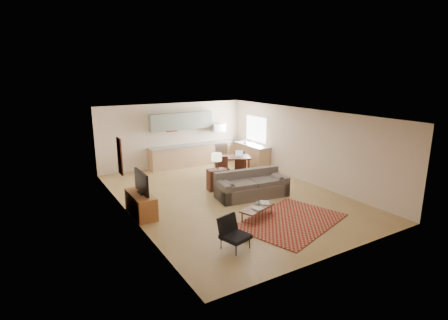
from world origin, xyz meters
TOP-DOWN VIEW (x-y plane):
  - room at (0.00, 0.00)m, footprint 9.00×9.00m
  - kitchen_counter_back at (0.90, 4.18)m, footprint 4.26×0.64m
  - kitchen_counter_right at (2.93, 3.00)m, footprint 0.64×2.26m
  - kitchen_range at (2.00, 4.18)m, footprint 0.62×0.62m
  - kitchen_microwave at (2.00, 4.20)m, footprint 0.62×0.40m
  - upper_cabinets at (0.30, 4.33)m, footprint 2.80×0.34m
  - window_right at (3.23, 3.00)m, footprint 0.02×1.40m
  - wall_art_left at (-3.21, 0.90)m, footprint 0.06×0.42m
  - triptych at (-0.10, 4.47)m, footprint 1.70×0.04m
  - rug at (0.39, -2.61)m, footprint 3.36×2.79m
  - sofa at (0.60, -0.46)m, footprint 2.53×1.34m
  - coffee_table at (-0.28, -1.97)m, footprint 1.20×0.80m
  - book_a at (-0.48, -2.08)m, footprint 0.31×0.37m
  - book_b at (-0.02, -1.77)m, footprint 0.53×0.54m
  - vase at (-0.22, -1.89)m, footprint 0.24×0.24m
  - armchair at (-1.73, -3.11)m, footprint 0.80×0.80m
  - tv_credenza at (-2.96, -0.07)m, footprint 0.53×1.38m
  - tv at (-2.91, -0.07)m, footprint 0.11×1.06m
  - console_table at (-0.03, 0.75)m, footprint 0.68×0.50m
  - table_lamp at (-0.03, 0.75)m, footprint 0.40×0.40m
  - dining_table at (1.45, 2.12)m, footprint 1.60×1.27m
  - dining_chair_near at (0.84, 1.71)m, footprint 0.50×0.51m
  - dining_chair_far at (2.07, 2.52)m, footprint 0.55×0.56m
  - laptop at (1.73, 2.02)m, footprint 0.37×0.35m
  - soap_bottle at (2.83, 3.18)m, footprint 0.12×0.12m

SIDE VIEW (x-z plane):
  - rug at x=0.39m, z-range 0.00..0.02m
  - coffee_table at x=-0.28m, z-range 0.00..0.34m
  - tv_credenza at x=-2.96m, z-range 0.00..0.64m
  - book_b at x=-0.02m, z-range 0.33..0.36m
  - book_a at x=-0.48m, z-range 0.33..0.36m
  - dining_table at x=1.45m, z-range 0.00..0.71m
  - console_table at x=-0.03m, z-range 0.00..0.73m
  - armchair at x=-1.73m, z-range 0.00..0.75m
  - dining_chair_near at x=0.84m, z-range 0.00..0.83m
  - dining_chair_far at x=2.07m, z-range 0.00..0.83m
  - vase at x=-0.22m, z-range 0.33..0.51m
  - sofa at x=0.60m, z-range 0.00..0.84m
  - kitchen_range at x=2.00m, z-range 0.00..0.90m
  - kitchen_counter_back at x=0.90m, z-range 0.00..0.92m
  - kitchen_counter_right at x=2.93m, z-range 0.00..0.92m
  - laptop at x=1.73m, z-range 0.71..0.93m
  - tv at x=-2.91m, z-range 0.64..1.28m
  - soap_bottle at x=2.83m, z-range 0.92..1.11m
  - table_lamp at x=-0.03m, z-range 0.73..1.31m
  - room at x=0.00m, z-range -3.15..5.85m
  - kitchen_microwave at x=2.00m, z-range 1.38..1.73m
  - window_right at x=3.23m, z-range 1.02..2.08m
  - wall_art_left at x=-3.21m, z-range 1.00..2.10m
  - triptych at x=-0.10m, z-range 1.50..2.00m
  - upper_cabinets at x=0.30m, z-range 1.60..2.30m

